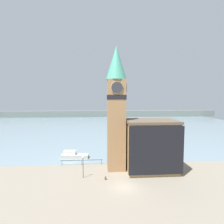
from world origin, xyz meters
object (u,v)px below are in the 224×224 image
at_px(clock_tower, 116,105).
at_px(boat_near, 74,155).
at_px(lamp_post, 83,163).
at_px(pier_building, 151,145).
at_px(mooring_bollard_near, 105,178).

xyz_separation_m(clock_tower, boat_near, (-10.03, 7.48, -12.90)).
bearing_deg(lamp_post, pier_building, 11.54).
bearing_deg(clock_tower, boat_near, 143.29).
bearing_deg(pier_building, lamp_post, -168.46).
xyz_separation_m(boat_near, mooring_bollard_near, (7.63, -12.45, -0.29)).
bearing_deg(boat_near, lamp_post, -67.33).
height_order(pier_building, mooring_bollard_near, pier_building).
height_order(pier_building, boat_near, pier_building).
relative_size(clock_tower, mooring_bollard_near, 36.93).
distance_m(boat_near, lamp_post, 12.13).
relative_size(clock_tower, lamp_post, 6.19).
bearing_deg(clock_tower, mooring_bollard_near, -115.78).
relative_size(pier_building, mooring_bollard_near, 15.19).
bearing_deg(mooring_bollard_near, boat_near, 121.49).
relative_size(pier_building, lamp_post, 2.54).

